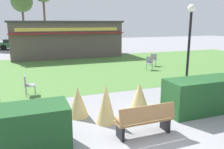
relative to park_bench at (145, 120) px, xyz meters
name	(u,v)px	position (x,y,z in m)	size (l,w,h in m)	color
ground_plane	(152,144)	(-0.05, -0.52, -0.48)	(80.00, 80.00, 0.00)	gray
lawn_patch	(74,69)	(-0.05, 10.18, -0.48)	(36.00, 12.00, 0.01)	#4C7A38
park_bench	(145,120)	(0.00, 0.00, 0.00)	(1.71, 0.55, 0.95)	olive
hedge_left	(31,129)	(-3.04, 0.31, 0.10)	(1.90, 1.10, 1.17)	#1E4C23
hedge_right	(202,95)	(2.81, 0.91, 0.13)	(2.78, 1.10, 1.22)	#1E4C23
ornamental_grass_behind_left	(139,96)	(0.80, 1.92, 0.02)	(0.72, 0.72, 1.00)	tan
ornamental_grass_behind_right	(78,102)	(-1.49, 2.02, 0.04)	(0.72, 0.72, 1.04)	tan
ornamental_grass_behind_center	(106,104)	(-0.76, 1.19, 0.16)	(0.64, 0.64, 1.28)	tan
lamppost_mid	(190,36)	(4.31, 3.71, 2.04)	(0.36, 0.36, 3.98)	black
trash_bin	(17,137)	(-3.36, 0.23, -0.04)	(0.52, 0.52, 0.88)	#2D4233
food_kiosk	(66,38)	(0.53, 16.94, 1.18)	(10.01, 5.12, 3.30)	#594C47
cafe_chair_west	(153,59)	(5.74, 9.35, 0.05)	(0.62, 0.62, 0.89)	gray
cafe_chair_east	(28,84)	(-3.07, 5.12, 0.05)	(0.47, 0.47, 0.89)	gray
cafe_chair_center	(149,62)	(4.76, 8.21, 0.05)	(0.59, 0.59, 0.89)	gray
parked_car_west_slot	(15,44)	(-4.30, 24.67, 0.16)	(4.26, 2.17, 1.20)	#2D6638
parked_car_center_slot	(58,43)	(0.68, 24.66, 0.16)	(4.31, 2.27, 1.20)	navy
tree_right_bg	(22,2)	(-3.21, 28.28, 5.33)	(2.80, 2.80, 7.27)	brown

